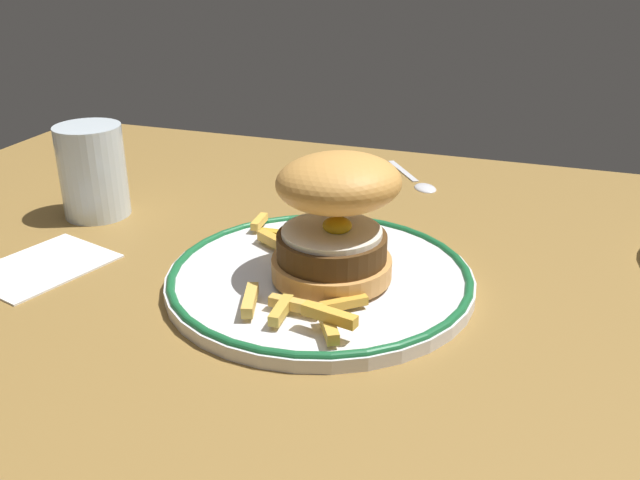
{
  "coord_description": "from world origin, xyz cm",
  "views": [
    {
      "loc": [
        14.29,
        -57.16,
        30.02
      ],
      "look_at": [
        -4.12,
        -3.81,
        4.6
      ],
      "focal_mm": 38.73,
      "sensor_mm": 36.0,
      "label": 1
    }
  ],
  "objects": [
    {
      "name": "spoon",
      "position": [
        -1.06,
        26.5,
        0.36
      ],
      "size": [
        9.01,
        11.88,
        0.9
      ],
      "color": "silver",
      "rests_on": "ground_plane"
    },
    {
      "name": "napkin",
      "position": [
        -30.95,
        -9.1,
        0.2
      ],
      "size": [
        12.42,
        14.39,
        0.4
      ],
      "primitive_type": "cube",
      "rotation": [
        0.0,
        0.0,
        -0.28
      ],
      "color": "white",
      "rests_on": "ground_plane"
    },
    {
      "name": "ground_plane",
      "position": [
        0.0,
        0.0,
        -2.0
      ],
      "size": [
        126.92,
        80.45,
        4.0
      ],
      "primitive_type": "cube",
      "color": "olive"
    },
    {
      "name": "water_glass",
      "position": [
        -34.06,
        4.42,
        4.54
      ],
      "size": [
        7.38,
        7.38,
        10.44
      ],
      "color": "silver",
      "rests_on": "ground_plane"
    },
    {
      "name": "dinner_plate",
      "position": [
        -4.12,
        -3.81,
        0.84
      ],
      "size": [
        28.25,
        28.25,
        1.6
      ],
      "color": "silver",
      "rests_on": "ground_plane"
    },
    {
      "name": "burger",
      "position": [
        -2.64,
        -3.96,
        7.38
      ],
      "size": [
        15.76,
        15.77,
        11.48
      ],
      "color": "#D8954D",
      "rests_on": "dinner_plate"
    },
    {
      "name": "fries_pile",
      "position": [
        -5.28,
        -5.8,
        2.15
      ],
      "size": [
        16.38,
        21.38,
        1.87
      ],
      "color": "gold",
      "rests_on": "dinner_plate"
    }
  ]
}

